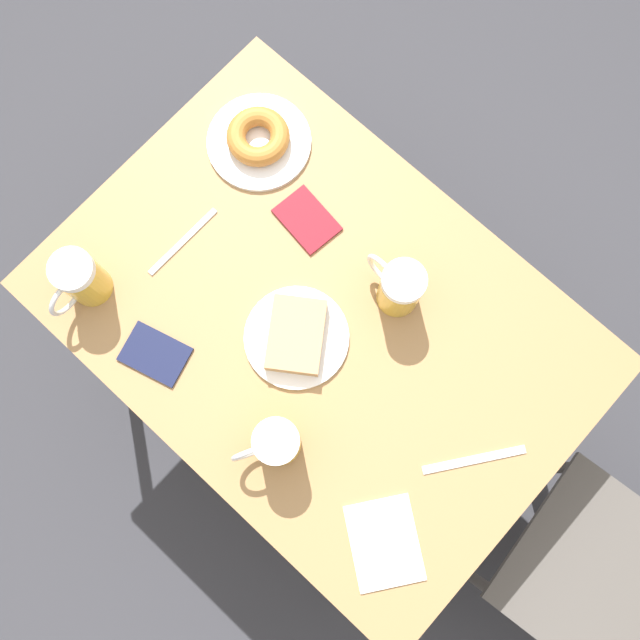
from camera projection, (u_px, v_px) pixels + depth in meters
The scene contains 12 objects.
ground_plane at pixel (320, 371), 2.14m from camera, with size 8.00×8.00×0.00m, color #333338.
table at pixel (320, 328), 1.49m from camera, with size 0.76×1.07×0.73m.
plate_with_cake at pixel (296, 336), 1.40m from camera, with size 0.21×0.21×0.05m.
plate_with_donut at pixel (259, 139), 1.48m from camera, with size 0.22×0.22×0.05m.
beer_mug_left at pixel (399, 287), 1.37m from camera, with size 0.09×0.13×0.14m.
beer_mug_center at pixel (276, 443), 1.31m from camera, with size 0.13×0.09×0.14m.
beer_mug_right at pixel (80, 279), 1.37m from camera, with size 0.13×0.09×0.14m.
napkin_folded at pixel (384, 543), 1.34m from camera, with size 0.20×0.20×0.00m.
fork at pixel (183, 241), 1.46m from camera, with size 0.19×0.01×0.00m.
knife at pixel (473, 461), 1.37m from camera, with size 0.17×0.13×0.00m.
passport_near_edge at pixel (307, 220), 1.47m from camera, with size 0.10×0.14×0.01m.
passport_far_edge at pixel (155, 354), 1.41m from camera, with size 0.12×0.15×0.01m.
Camera 1 is at (0.21, 0.20, 2.13)m, focal length 40.00 mm.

